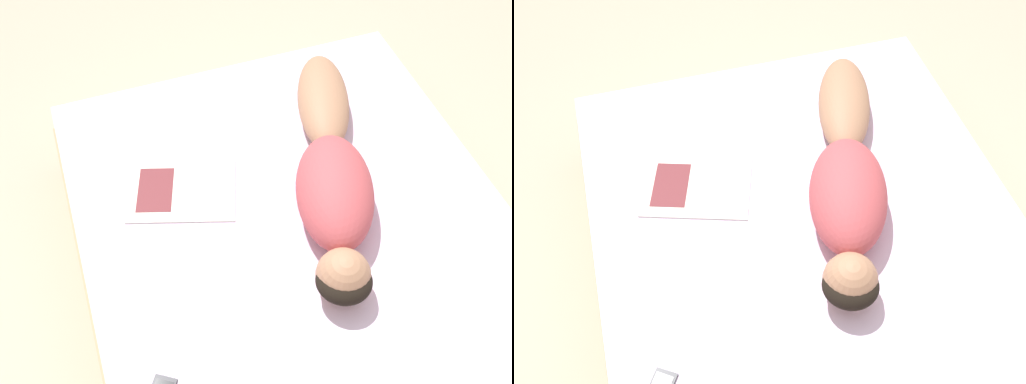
% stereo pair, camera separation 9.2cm
% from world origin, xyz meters
% --- Properties ---
extents(ground_plane, '(12.00, 12.00, 0.00)m').
position_xyz_m(ground_plane, '(0.00, 0.00, 0.00)').
color(ground_plane, '#B7A88E').
extents(bed, '(1.76, 2.26, 0.48)m').
position_xyz_m(bed, '(0.00, 0.00, 0.24)').
color(bed, tan).
rests_on(bed, ground_plane).
extents(person, '(0.63, 1.33, 0.23)m').
position_xyz_m(person, '(-0.19, -0.22, 0.58)').
color(person, '#A37556').
rests_on(person, bed).
extents(open_magazine, '(0.52, 0.45, 0.01)m').
position_xyz_m(open_magazine, '(0.40, -0.42, 0.48)').
color(open_magazine, silver).
rests_on(open_magazine, bed).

